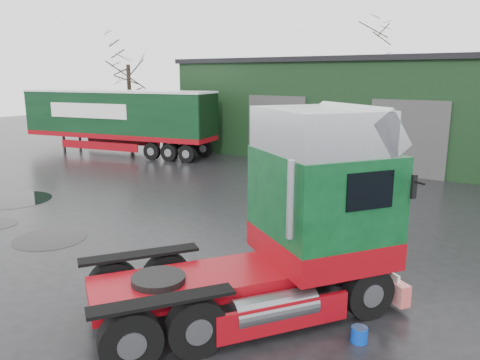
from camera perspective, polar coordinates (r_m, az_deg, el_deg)
The scene contains 10 objects.
ground at distance 15.05m, azimuth -3.81°, elevation -7.85°, with size 100.00×100.00×0.00m, color black.
warehouse at distance 31.71m, azimuth 22.98°, elevation 7.92°, with size 32.40×12.40×6.30m.
hero_tractor at distance 10.12m, azimuth -0.13°, elevation -4.38°, with size 3.15×7.43×4.62m, color #0A3F1C, non-canonical shape.
trailer_left at distance 32.69m, azimuth -14.63°, elevation 6.85°, with size 2.82×13.80×4.29m, color silver, non-canonical shape.
wash_bucket at distance 10.23m, azimuth 14.33°, elevation -17.81°, with size 0.34×0.34×0.32m, color #0733AB.
tree_left at distance 34.61m, azimuth -13.35°, elevation 10.73°, with size 4.40×4.40×8.50m, color black, non-canonical shape.
tree_back_a at distance 43.52m, azimuth 15.74°, elevation 11.61°, with size 4.40×4.40×9.50m, color black, non-canonical shape.
puddle_0 at distance 16.73m, azimuth -22.14°, elevation -6.63°, with size 2.35×2.35×0.01m, color black.
puddle_1 at distance 13.82m, azimuth 12.34°, elevation -10.04°, with size 2.88×2.88×0.01m, color black.
puddle_2 at distance 22.39m, azimuth -25.89°, elevation -2.19°, with size 3.12×3.12×0.01m, color black.
Camera 1 is at (8.97, -10.86, 5.30)m, focal length 35.00 mm.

